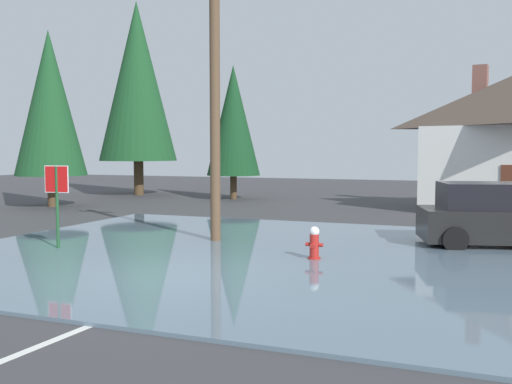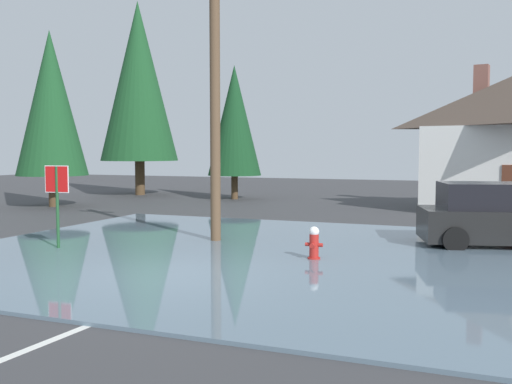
# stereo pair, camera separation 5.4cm
# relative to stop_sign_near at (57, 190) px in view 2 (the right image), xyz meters

# --- Properties ---
(ground_plane) EXTENTS (80.00, 80.00, 0.10)m
(ground_plane) POSITION_rel_stop_sign_near_xyz_m (4.21, -1.80, -1.58)
(ground_plane) COLOR #38383A
(flood_puddle) EXTENTS (13.75, 12.36, 0.06)m
(flood_puddle) POSITION_rel_stop_sign_near_xyz_m (4.33, 1.27, -1.50)
(flood_puddle) COLOR slate
(flood_puddle) RESTS_ON ground
(lane_stop_bar) EXTENTS (3.66, 0.58, 0.01)m
(lane_stop_bar) POSITION_rel_stop_sign_near_xyz_m (4.58, -3.21, -1.52)
(lane_stop_bar) COLOR silver
(lane_stop_bar) RESTS_ON ground
(lane_center_stripe) EXTENTS (0.38, 3.33, 0.01)m
(lane_center_stripe) POSITION_rel_stop_sign_near_xyz_m (4.61, -5.95, -1.52)
(lane_center_stripe) COLOR silver
(lane_center_stripe) RESTS_ON ground
(stop_sign_near) EXTENTS (0.68, 0.08, 2.16)m
(stop_sign_near) POSITION_rel_stop_sign_near_xyz_m (0.00, 0.00, 0.00)
(stop_sign_near) COLOR #1E4C28
(stop_sign_near) RESTS_ON ground
(fire_hydrant) EXTENTS (0.41, 0.35, 0.81)m
(fire_hydrant) POSITION_rel_stop_sign_near_xyz_m (6.45, 0.95, -1.13)
(fire_hydrant) COLOR #AD231E
(fire_hydrant) RESTS_ON ground
(utility_pole) EXTENTS (1.60, 0.28, 7.58)m
(utility_pole) POSITION_rel_stop_sign_near_xyz_m (3.19, 2.58, 2.43)
(utility_pole) COLOR brown
(utility_pole) RESTS_ON ground
(parked_car) EXTENTS (4.47, 2.88, 1.69)m
(parked_car) POSITION_rel_stop_sign_near_xyz_m (10.44, 4.63, -0.73)
(parked_car) COLOR black
(parked_car) RESTS_ON ground
(pine_tree_tall_left) EXTENTS (4.36, 4.36, 10.91)m
(pine_tree_tall_left) POSITION_rel_stop_sign_near_xyz_m (-8.15, 16.39, 4.89)
(pine_tree_tall_left) COLOR #4C3823
(pine_tree_tall_left) RESTS_ON ground
(pine_tree_mid_left) EXTENTS (2.78, 2.78, 6.94)m
(pine_tree_mid_left) POSITION_rel_stop_sign_near_xyz_m (-1.95, 15.72, 2.55)
(pine_tree_mid_left) COLOR #4C3823
(pine_tree_mid_left) RESTS_ON ground
(pine_tree_short_left) EXTENTS (3.15, 3.15, 7.88)m
(pine_tree_short_left) POSITION_rel_stop_sign_near_xyz_m (-8.00, 9.06, 3.11)
(pine_tree_short_left) COLOR #4C3823
(pine_tree_short_left) RESTS_ON ground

